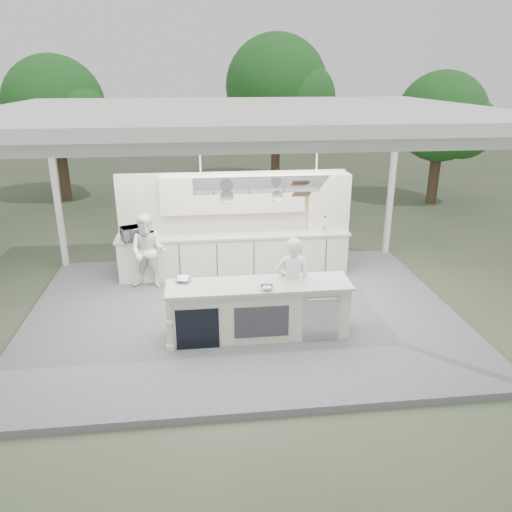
{
  "coord_description": "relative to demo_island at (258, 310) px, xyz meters",
  "views": [
    {
      "loc": [
        -0.76,
        -8.49,
        4.4
      ],
      "look_at": [
        0.31,
        0.4,
        1.08
      ],
      "focal_mm": 35.0,
      "sensor_mm": 36.0,
      "label": 1
    }
  ],
  "objects": [
    {
      "name": "bowl_large",
      "position": [
        -1.24,
        0.26,
        0.51
      ],
      "size": [
        0.33,
        0.33,
        0.07
      ],
      "primitive_type": "imported",
      "rotation": [
        0.0,
        0.0,
        -0.29
      ],
      "color": "#B8BABF",
      "rests_on": "demo_island"
    },
    {
      "name": "ground",
      "position": [
        -0.18,
        0.91,
        -0.6
      ],
      "size": [
        90.0,
        90.0,
        0.0
      ],
      "primitive_type": "plane",
      "color": "#484E36",
      "rests_on": "ground"
    },
    {
      "name": "stage_deck",
      "position": [
        -0.18,
        0.91,
        -0.54
      ],
      "size": [
        8.0,
        6.0,
        0.12
      ],
      "primitive_type": "cube",
      "color": "slate",
      "rests_on": "ground"
    },
    {
      "name": "demo_island",
      "position": [
        0.0,
        0.0,
        0.0
      ],
      "size": [
        3.1,
        0.79,
        0.95
      ],
      "color": "white",
      "rests_on": "stage_deck"
    },
    {
      "name": "sous_chef",
      "position": [
        -2.0,
        2.28,
        0.32
      ],
      "size": [
        0.89,
        0.76,
        1.59
      ],
      "primitive_type": "imported",
      "rotation": [
        0.0,
        0.0,
        -0.22
      ],
      "color": "white",
      "rests_on": "stage_deck"
    },
    {
      "name": "toaster_oven",
      "position": [
        -2.29,
        2.61,
        0.62
      ],
      "size": [
        0.63,
        0.53,
        0.29
      ],
      "primitive_type": "imported",
      "rotation": [
        0.0,
        0.0,
        0.39
      ],
      "color": "#B6B8BE",
      "rests_on": "back_counter"
    },
    {
      "name": "back_counter",
      "position": [
        -0.18,
        2.81,
        0.0
      ],
      "size": [
        5.08,
        0.72,
        0.95
      ],
      "color": "white",
      "rests_on": "stage_deck"
    },
    {
      "name": "tent",
      "position": [
        -0.18,
        0.9,
        3.11
      ],
      "size": [
        8.2,
        6.2,
        3.86
      ],
      "color": "white",
      "rests_on": "ground"
    },
    {
      "name": "bowl_small",
      "position": [
        0.12,
        -0.24,
        0.51
      ],
      "size": [
        0.28,
        0.28,
        0.07
      ],
      "primitive_type": "imported",
      "rotation": [
        0.0,
        0.0,
        -0.4
      ],
      "color": "#BABEC2",
      "rests_on": "demo_island"
    },
    {
      "name": "back_wall_unit",
      "position": [
        0.27,
        3.03,
        0.98
      ],
      "size": [
        5.05,
        0.48,
        2.25
      ],
      "color": "white",
      "rests_on": "stage_deck"
    },
    {
      "name": "head_chef",
      "position": [
        0.63,
        0.21,
        0.36
      ],
      "size": [
        0.63,
        0.43,
        1.67
      ],
      "primitive_type": "imported",
      "rotation": [
        0.0,
        0.0,
        3.09
      ],
      "color": "white",
      "rests_on": "stage_deck"
    },
    {
      "name": "tree_cluster",
      "position": [
        -0.34,
        10.68,
        2.69
      ],
      "size": [
        19.55,
        9.4,
        5.85
      ],
      "color": "#463523",
      "rests_on": "ground"
    }
  ]
}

